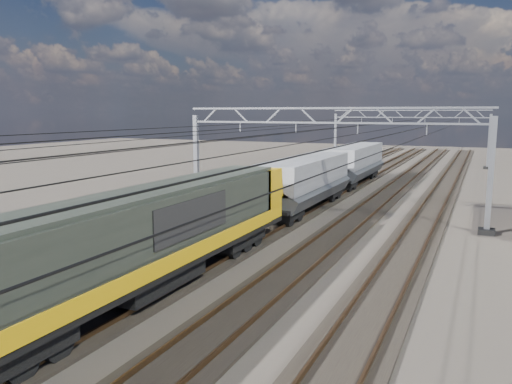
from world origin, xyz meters
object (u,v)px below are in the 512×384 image
at_px(catenary_gantry_mid, 325,159).
at_px(hopper_wagon_lead, 305,179).
at_px(hopper_wagon_mid, 355,161).
at_px(locomotive, 148,234).
at_px(catenary_gantry_far, 408,135).

xyz_separation_m(catenary_gantry_mid, hopper_wagon_lead, (-2.00, 2.01, -1.67)).
distance_m(catenary_gantry_mid, hopper_wagon_mid, 16.42).
height_order(locomotive, hopper_wagon_lead, locomotive).
xyz_separation_m(catenary_gantry_mid, catenary_gantry_far, (0.00, 36.00, 0.00)).
relative_size(catenary_gantry_mid, hopper_wagon_lead, 1.53).
bearing_deg(catenary_gantry_far, hopper_wagon_mid, -95.77).
relative_size(catenary_gantry_far, locomotive, 0.94).
xyz_separation_m(catenary_gantry_mid, locomotive, (-2.00, -15.69, -1.58)).
bearing_deg(catenary_gantry_mid, hopper_wagon_lead, 134.90).
height_order(catenary_gantry_mid, hopper_wagon_mid, catenary_gantry_mid).
distance_m(catenary_gantry_mid, locomotive, 15.89).
relative_size(catenary_gantry_far, hopper_wagon_mid, 1.53).
distance_m(locomotive, hopper_wagon_lead, 17.70).
bearing_deg(hopper_wagon_lead, catenary_gantry_far, 86.63).
bearing_deg(hopper_wagon_lead, hopper_wagon_mid, 90.00).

